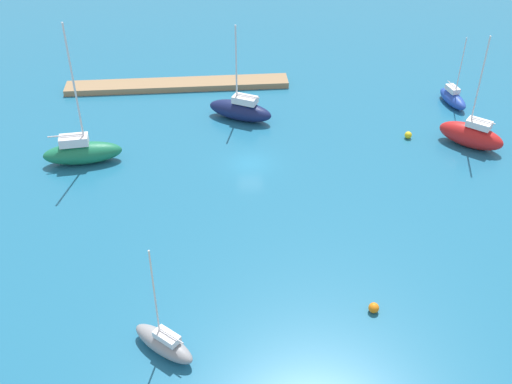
# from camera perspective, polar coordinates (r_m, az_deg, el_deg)

# --- Properties ---
(water) EXTENTS (160.00, 160.00, 0.00)m
(water) POSITION_cam_1_polar(r_m,az_deg,el_deg) (62.53, -0.55, 2.68)
(water) COLOR #1E668C
(water) RESTS_ON ground
(pier_dock) EXTENTS (27.36, 2.96, 0.72)m
(pier_dock) POSITION_cam_1_polar(r_m,az_deg,el_deg) (78.11, -7.25, 9.82)
(pier_dock) COLOR #997A56
(pier_dock) RESTS_ON ground
(sailboat_green_near_pier) EXTENTS (7.98, 3.17, 14.60)m
(sailboat_green_near_pier) POSITION_cam_1_polar(r_m,az_deg,el_deg) (64.41, -15.79, 3.63)
(sailboat_green_near_pier) COLOR #19724C
(sailboat_green_near_pier) RESTS_ON water
(sailboat_gray_inner_mooring) EXTENTS (4.91, 4.61, 9.10)m
(sailboat_gray_inner_mooring) POSITION_cam_1_polar(r_m,az_deg,el_deg) (44.14, -8.52, -13.62)
(sailboat_gray_inner_mooring) COLOR gray
(sailboat_gray_inner_mooring) RESTS_ON water
(sailboat_red_outer_mooring) EXTENTS (6.75, 6.22, 12.04)m
(sailboat_red_outer_mooring) POSITION_cam_1_polar(r_m,az_deg,el_deg) (68.51, 19.29, 5.02)
(sailboat_red_outer_mooring) COLOR red
(sailboat_red_outer_mooring) RESTS_ON water
(sailboat_blue_along_channel) EXTENTS (2.57, 5.31, 8.35)m
(sailboat_blue_along_channel) POSITION_cam_1_polar(r_m,az_deg,el_deg) (76.78, 17.74, 8.30)
(sailboat_blue_along_channel) COLOR #2347B2
(sailboat_blue_along_channel) RESTS_ON water
(sailboat_navy_far_north) EXTENTS (7.75, 5.57, 10.96)m
(sailboat_navy_far_north) POSITION_cam_1_polar(r_m,az_deg,el_deg) (69.87, -1.44, 7.64)
(sailboat_navy_far_north) COLOR #141E4C
(sailboat_navy_far_north) RESTS_ON water
(mooring_buoy_orange) EXTENTS (0.80, 0.80, 0.80)m
(mooring_buoy_orange) POSITION_cam_1_polar(r_m,az_deg,el_deg) (47.32, 10.83, -10.47)
(mooring_buoy_orange) COLOR orange
(mooring_buoy_orange) RESTS_ON water
(mooring_buoy_yellow) EXTENTS (0.78, 0.78, 0.78)m
(mooring_buoy_yellow) POSITION_cam_1_polar(r_m,az_deg,el_deg) (68.54, 13.89, 5.13)
(mooring_buoy_yellow) COLOR yellow
(mooring_buoy_yellow) RESTS_ON water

